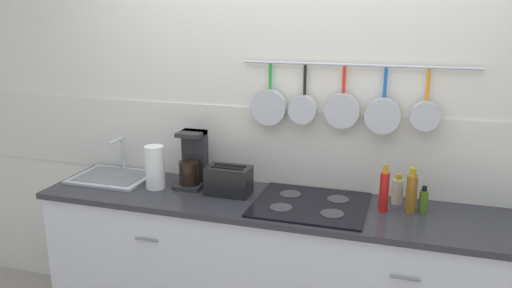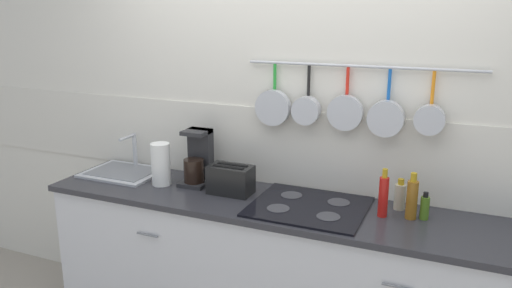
{
  "view_description": "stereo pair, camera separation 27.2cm",
  "coord_description": "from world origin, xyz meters",
  "px_view_note": "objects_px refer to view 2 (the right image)",
  "views": [
    {
      "loc": [
        0.65,
        -2.51,
        1.97
      ],
      "look_at": [
        -0.14,
        0.0,
        1.26
      ],
      "focal_mm": 35.0,
      "sensor_mm": 36.0,
      "label": 1
    },
    {
      "loc": [
        0.9,
        -2.41,
        1.97
      ],
      "look_at": [
        -0.14,
        0.0,
        1.26
      ],
      "focal_mm": 35.0,
      "sensor_mm": 36.0,
      "label": 2
    }
  ],
  "objects_px": {
    "coffee_maker": "(198,161)",
    "bottle_cooking_wine": "(383,196)",
    "paper_towel_roll": "(161,164)",
    "toaster": "(231,180)",
    "bottle_dish_soap": "(425,207)",
    "bottle_sesame_oil": "(400,196)",
    "bottle_olive_oil": "(412,199)"
  },
  "relations": [
    {
      "from": "coffee_maker",
      "to": "bottle_olive_oil",
      "type": "distance_m",
      "value": 1.27
    },
    {
      "from": "toaster",
      "to": "bottle_sesame_oil",
      "type": "height_order",
      "value": "same"
    },
    {
      "from": "bottle_sesame_oil",
      "to": "bottle_olive_oil",
      "type": "height_order",
      "value": "bottle_olive_oil"
    },
    {
      "from": "coffee_maker",
      "to": "toaster",
      "type": "distance_m",
      "value": 0.28
    },
    {
      "from": "bottle_olive_oil",
      "to": "bottle_dish_soap",
      "type": "height_order",
      "value": "bottle_olive_oil"
    },
    {
      "from": "coffee_maker",
      "to": "bottle_cooking_wine",
      "type": "relative_size",
      "value": 1.31
    },
    {
      "from": "bottle_sesame_oil",
      "to": "bottle_olive_oil",
      "type": "relative_size",
      "value": 0.69
    },
    {
      "from": "coffee_maker",
      "to": "bottle_sesame_oil",
      "type": "relative_size",
      "value": 1.99
    },
    {
      "from": "bottle_olive_oil",
      "to": "toaster",
      "type": "bearing_deg",
      "value": -177.87
    },
    {
      "from": "toaster",
      "to": "bottle_dish_soap",
      "type": "relative_size",
      "value": 1.86
    },
    {
      "from": "toaster",
      "to": "bottle_cooking_wine",
      "type": "distance_m",
      "value": 0.87
    },
    {
      "from": "bottle_sesame_oil",
      "to": "bottle_dish_soap",
      "type": "relative_size",
      "value": 1.17
    },
    {
      "from": "coffee_maker",
      "to": "bottle_olive_oil",
      "type": "bearing_deg",
      "value": -1.95
    },
    {
      "from": "coffee_maker",
      "to": "toaster",
      "type": "bearing_deg",
      "value": -17.12
    },
    {
      "from": "paper_towel_roll",
      "to": "bottle_dish_soap",
      "type": "bearing_deg",
      "value": 3.33
    },
    {
      "from": "coffee_maker",
      "to": "bottle_cooking_wine",
      "type": "bearing_deg",
      "value": -3.69
    },
    {
      "from": "toaster",
      "to": "bottle_olive_oil",
      "type": "relative_size",
      "value": 1.1
    },
    {
      "from": "paper_towel_roll",
      "to": "bottle_cooking_wine",
      "type": "relative_size",
      "value": 1.01
    },
    {
      "from": "bottle_dish_soap",
      "to": "bottle_cooking_wine",
      "type": "bearing_deg",
      "value": -166.29
    },
    {
      "from": "coffee_maker",
      "to": "toaster",
      "type": "height_order",
      "value": "coffee_maker"
    },
    {
      "from": "toaster",
      "to": "bottle_sesame_oil",
      "type": "relative_size",
      "value": 1.58
    },
    {
      "from": "coffee_maker",
      "to": "bottle_dish_soap",
      "type": "distance_m",
      "value": 1.34
    },
    {
      "from": "bottle_sesame_oil",
      "to": "bottle_cooking_wine",
      "type": "bearing_deg",
      "value": -116.47
    },
    {
      "from": "coffee_maker",
      "to": "bottle_olive_oil",
      "type": "height_order",
      "value": "coffee_maker"
    },
    {
      "from": "paper_towel_roll",
      "to": "toaster",
      "type": "xyz_separation_m",
      "value": [
        0.46,
        0.03,
        -0.05
      ]
    },
    {
      "from": "bottle_cooking_wine",
      "to": "bottle_dish_soap",
      "type": "xyz_separation_m",
      "value": [
        0.2,
        0.05,
        -0.05
      ]
    },
    {
      "from": "bottle_olive_oil",
      "to": "coffee_maker",
      "type": "bearing_deg",
      "value": 178.05
    },
    {
      "from": "toaster",
      "to": "bottle_olive_oil",
      "type": "bearing_deg",
      "value": 2.13
    },
    {
      "from": "paper_towel_roll",
      "to": "bottle_sesame_oil",
      "type": "distance_m",
      "value": 1.4
    },
    {
      "from": "bottle_cooking_wine",
      "to": "bottle_sesame_oil",
      "type": "relative_size",
      "value": 1.52
    },
    {
      "from": "paper_towel_roll",
      "to": "toaster",
      "type": "height_order",
      "value": "paper_towel_roll"
    },
    {
      "from": "bottle_sesame_oil",
      "to": "bottle_dish_soap",
      "type": "bearing_deg",
      "value": -32.45
    }
  ]
}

